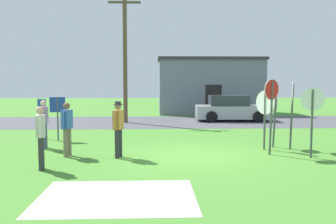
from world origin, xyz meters
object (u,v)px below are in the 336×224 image
Objects in this scene: stop_sign_nearest at (265,109)px; utility_pole at (125,55)px; info_panel_leftmost at (42,112)px; person_with_sunhat at (41,134)px; stop_sign_rear_left at (271,104)px; person_near_signs at (44,121)px; stop_sign_leaning_right at (312,110)px; stop_sign_low_front at (275,112)px; person_in_dark_shirt at (118,126)px; stop_sign_rear_right at (292,103)px; info_panel_middle at (58,111)px; parked_car_on_street at (231,109)px; person_in_teal at (67,126)px.

utility_pole is at bearing 122.42° from stop_sign_nearest.
stop_sign_nearest is 8.81m from info_panel_leftmost.
utility_pole reaches higher than person_with_sunhat.
stop_sign_rear_left reaches higher than person_near_signs.
stop_sign_leaning_right is 1.89m from stop_sign_low_front.
stop_sign_low_front is 7.87m from person_with_sunhat.
person_with_sunhat is 3.23m from person_near_signs.
utility_pole reaches higher than stop_sign_leaning_right.
stop_sign_rear_left is 4.86m from person_in_dark_shirt.
info_panel_leftmost is (-8.28, 3.67, -0.52)m from stop_sign_rear_left.
person_near_signs is (-8.56, 0.53, -0.64)m from stop_sign_rear_right.
stop_sign_rear_right is 8.86m from info_panel_middle.
stop_sign_rear_right is (-0.09, 1.39, 0.13)m from stop_sign_leaning_right.
stop_sign_leaning_right reaches higher than parked_car_on_street.
stop_sign_rear_left is at bearing -60.54° from utility_pole.
person_in_dark_shirt reaches higher than person_with_sunhat.
person_with_sunhat is at bearing -80.55° from info_panel_middle.
info_panel_leftmost is at bearing 108.11° from person_near_signs.
stop_sign_leaning_right is 1.74m from stop_sign_nearest.
info_panel_leftmost reaches higher than parked_car_on_street.
info_panel_middle is at bearing -109.73° from utility_pole.
utility_pole is at bearing 119.46° from stop_sign_rear_left.
stop_sign_low_front is at bearing 137.91° from stop_sign_rear_right.
person_in_dark_shirt reaches higher than info_panel_middle.
stop_sign_leaning_right is (6.41, -9.90, -2.37)m from utility_pole.
utility_pole is 3.60× the size of stop_sign_nearest.
stop_sign_low_front is (-0.46, 0.41, -0.33)m from stop_sign_rear_right.
stop_sign_rear_right is at bearing 41.63° from stop_sign_rear_left.
parked_car_on_street is at bearing 90.65° from stop_sign_rear_right.
stop_sign_rear_left reaches higher than person_with_sunhat.
utility_pole is 3.91× the size of stop_sign_low_front.
stop_sign_rear_left is 7.71m from person_near_signs.
stop_sign_nearest is at bearing -3.83° from person_near_signs.
stop_sign_nearest is (-0.82, -9.18, 0.70)m from parked_car_on_street.
stop_sign_leaning_right is 0.93× the size of stop_sign_rear_right.
stop_sign_rear_right is 9.71m from info_panel_leftmost.
utility_pole is 12.03m from stop_sign_leaning_right.
stop_sign_nearest is 0.84× the size of stop_sign_rear_left.
stop_sign_rear_right is 1.38× the size of person_in_teal.
stop_sign_low_front reaches higher than info_panel_middle.
info_panel_middle is at bearing -140.82° from parked_car_on_street.
stop_sign_rear_left is (-1.01, -0.90, 0.04)m from stop_sign_rear_right.
stop_sign_low_front is 5.59m from person_in_dark_shirt.
utility_pole reaches higher than stop_sign_nearest.
stop_sign_nearest is 1.26× the size of info_panel_leftmost.
stop_sign_leaning_right is 1.28× the size of person_near_signs.
person_in_dark_shirt is (-4.89, -1.14, -0.41)m from stop_sign_nearest.
utility_pole is 10.06m from person_in_dark_shirt.
utility_pole is 9.87m from person_in_teal.
person_near_signs is 1.80m from info_panel_middle.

